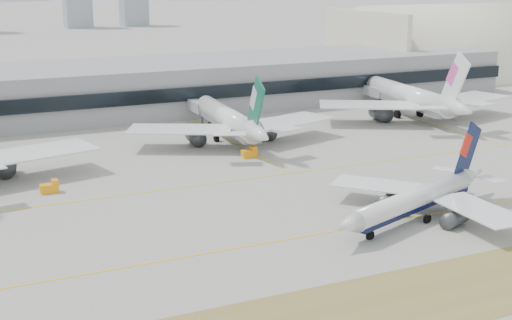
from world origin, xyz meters
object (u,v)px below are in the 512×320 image
widebody_cathay (230,121)px  hangar (452,75)px  taxiing_airliner (419,199)px  terminal (99,90)px  widebody_china_air (411,98)px

widebody_cathay → hangar: bearing=-57.0°
taxiing_airliner → terminal: 124.13m
widebody_cathay → terminal: (-22.25, 50.84, 2.14)m
widebody_cathay → terminal: size_ratio=0.20×
taxiing_airliner → hangar: size_ratio=0.49×
widebody_cathay → widebody_china_air: (61.34, 5.02, 0.67)m
taxiing_airliner → widebody_cathay: widebody_cathay is taller
taxiing_airliner → widebody_china_air: (54.25, 74.73, 2.30)m
hangar → widebody_cathay: bearing=-151.8°
terminal → widebody_china_air: bearing=-28.7°
widebody_cathay → widebody_china_air: widebody_china_air is taller
taxiing_airliner → hangar: (125.21, 140.72, -3.59)m
taxiing_airliner → widebody_cathay: 70.09m
taxiing_airliner → terminal: taxiing_airliner is taller
taxiing_airliner → hangar: bearing=-151.6°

